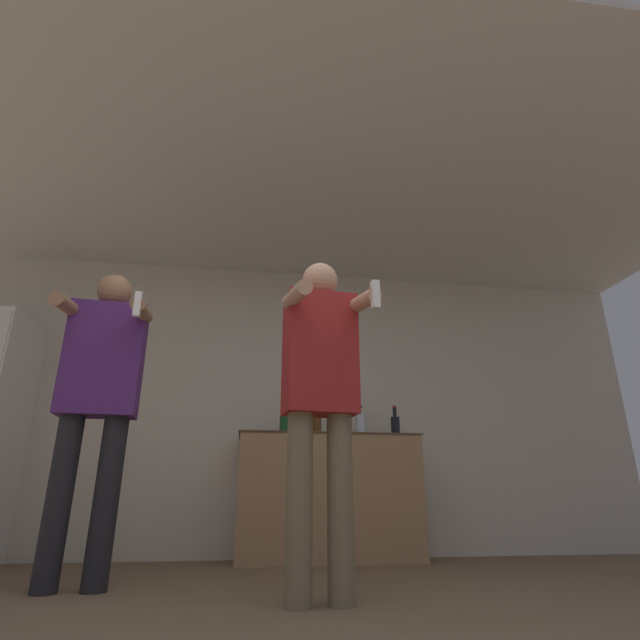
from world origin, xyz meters
TOP-DOWN VIEW (x-y plane):
  - wall_back at (0.00, 2.79)m, footprint 7.00×0.06m
  - ceiling_slab at (0.00, 1.38)m, footprint 7.00×3.28m
  - counter at (0.48, 2.51)m, footprint 1.48×0.54m
  - bottle_short_whiskey at (0.38, 2.46)m, footprint 0.08×0.08m
  - bottle_tall_gin at (0.75, 2.46)m, footprint 0.09×0.09m
  - bottle_clear_vodka at (0.11, 2.46)m, footprint 0.09×0.09m
  - bottle_brown_liquor at (0.60, 2.46)m, footprint 0.08×0.08m
  - bottle_dark_rum at (1.05, 2.46)m, footprint 0.07×0.07m
  - person_woman_foreground at (0.16, 0.77)m, footprint 0.46×0.51m
  - person_man_side at (-1.06, 1.32)m, footprint 0.52×0.54m

SIDE VIEW (x-z plane):
  - counter at x=0.48m, z-range 0.00..0.96m
  - person_woman_foreground at x=0.16m, z-range 0.14..1.81m
  - person_man_side at x=-1.06m, z-range 0.15..1.93m
  - bottle_clear_vodka at x=0.11m, z-range 0.92..1.16m
  - bottle_brown_liquor at x=0.60m, z-range 0.91..1.17m
  - bottle_dark_rum at x=1.05m, z-range 0.92..1.19m
  - bottle_tall_gin at x=0.75m, z-range 0.93..1.18m
  - bottle_short_whiskey at x=0.38m, z-range 0.92..1.19m
  - wall_back at x=0.00m, z-range 0.00..2.55m
  - ceiling_slab at x=0.00m, z-range 2.55..2.60m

